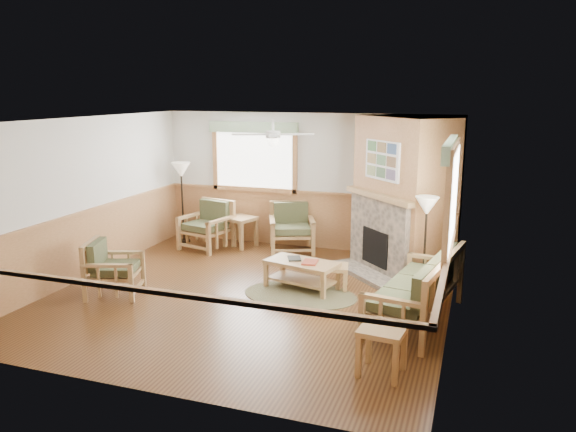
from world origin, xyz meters
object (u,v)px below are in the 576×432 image
(end_table_sofa, at_px, (382,351))
(footstool, at_px, (334,277))
(end_table_chairs, at_px, (240,232))
(floor_lamp_left, at_px, (182,202))
(armchair_back_right, at_px, (292,228))
(floor_lamp_right, at_px, (425,246))
(sofa, at_px, (416,288))
(coffee_table, at_px, (302,275))
(armchair_left, at_px, (114,268))
(armchair_back_left, at_px, (206,225))

(end_table_sofa, relative_size, footstool, 1.26)
(end_table_chairs, xyz_separation_m, end_table_sofa, (3.62, -4.36, -0.03))
(end_table_chairs, relative_size, floor_lamp_left, 0.37)
(armchair_back_right, distance_m, footstool, 2.25)
(footstool, relative_size, floor_lamp_left, 0.26)
(floor_lamp_left, xyz_separation_m, floor_lamp_right, (5.10, -1.61, -0.06))
(sofa, distance_m, coffee_table, 2.02)
(armchair_left, bearing_deg, floor_lamp_right, -90.32)
(floor_lamp_left, bearing_deg, armchair_back_right, 0.84)
(sofa, bearing_deg, floor_lamp_left, -107.63)
(armchair_back_left, bearing_deg, floor_lamp_right, -2.63)
(end_table_chairs, height_order, floor_lamp_right, floor_lamp_right)
(footstool, distance_m, floor_lamp_right, 1.51)
(armchair_back_right, bearing_deg, floor_lamp_right, -53.67)
(sofa, relative_size, end_table_sofa, 3.76)
(armchair_back_left, relative_size, end_table_chairs, 1.55)
(armchair_back_left, bearing_deg, coffee_table, -19.09)
(coffee_table, bearing_deg, floor_lamp_left, 162.52)
(sofa, xyz_separation_m, floor_lamp_left, (-5.10, 2.69, 0.37))
(sofa, distance_m, end_table_sofa, 1.66)
(armchair_back_left, height_order, armchair_back_right, armchair_back_left)
(coffee_table, height_order, end_table_chairs, end_table_chairs)
(armchair_back_left, bearing_deg, end_table_chairs, 44.85)
(armchair_back_left, height_order, footstool, armchair_back_left)
(end_table_sofa, xyz_separation_m, floor_lamp_left, (-4.92, 4.32, 0.57))
(footstool, bearing_deg, armchair_back_left, 154.54)
(sofa, height_order, armchair_left, sofa)
(sofa, bearing_deg, end_table_sofa, 3.76)
(sofa, height_order, floor_lamp_right, floor_lamp_right)
(end_table_sofa, bearing_deg, armchair_left, 164.83)
(armchair_back_right, distance_m, floor_lamp_left, 2.43)
(end_table_sofa, distance_m, footstool, 2.83)
(armchair_back_right, relative_size, floor_lamp_right, 0.61)
(armchair_left, bearing_deg, end_table_sofa, -124.03)
(armchair_left, height_order, footstool, armchair_left)
(sofa, relative_size, end_table_chairs, 3.37)
(end_table_chairs, distance_m, end_table_sofa, 5.67)
(armchair_back_right, height_order, coffee_table, armchair_back_right)
(footstool, bearing_deg, floor_lamp_left, 154.69)
(armchair_back_right, relative_size, footstool, 2.16)
(armchair_back_left, distance_m, floor_lamp_right, 4.59)
(sofa, relative_size, armchair_back_right, 2.18)
(armchair_back_left, distance_m, footstool, 3.35)
(armchair_back_left, bearing_deg, armchair_left, -79.50)
(armchair_back_left, bearing_deg, end_table_sofa, -29.82)
(armchair_back_right, bearing_deg, armchair_back_left, 169.54)
(armchair_left, xyz_separation_m, floor_lamp_right, (4.55, 1.53, 0.35))
(coffee_table, distance_m, end_table_sofa, 2.91)
(armchair_back_right, relative_size, coffee_table, 0.83)
(sofa, xyz_separation_m, footstool, (-1.38, 0.93, -0.29))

